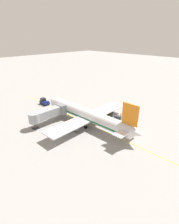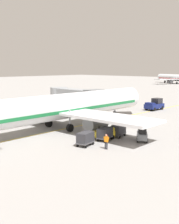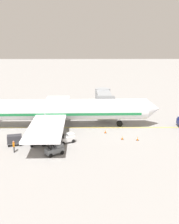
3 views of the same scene
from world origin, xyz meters
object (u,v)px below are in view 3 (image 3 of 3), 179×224
(safety_cone_nose_right, at_px, (105,131))
(jet_bridge, at_px, (104,99))
(baggage_cart_front, at_px, (55,139))
(baggage_cart_second_in_train, at_px, (37,139))
(parked_airliner, at_px, (56,110))
(baggage_tug_lead, at_px, (67,138))
(baggage_tug_trailing, at_px, (55,149))
(ground_crew_wing_walker, at_px, (14,146))
(safety_cone_wing_tip, at_px, (138,139))
(baggage_tug_spare, at_px, (43,139))
(baggage_cart_third_in_train, at_px, (15,139))
(safety_cone_nose_left, at_px, (122,138))

(safety_cone_nose_right, bearing_deg, jet_bridge, 178.09)
(baggage_cart_front, distance_m, baggage_cart_second_in_train, 2.68)
(parked_airliner, height_order, baggage_tug_lead, parked_airliner)
(safety_cone_nose_right, bearing_deg, baggage_tug_lead, -54.06)
(baggage_tug_lead, bearing_deg, baggage_tug_trailing, -16.49)
(ground_crew_wing_walker, relative_size, safety_cone_wing_tip, 2.86)
(baggage_tug_spare, relative_size, baggage_cart_second_in_train, 0.93)
(baggage_tug_spare, height_order, baggage_cart_second_in_train, baggage_tug_spare)
(baggage_cart_front, bearing_deg, parked_airliner, -175.28)
(safety_cone_nose_right, relative_size, safety_cone_wing_tip, 1.00)
(baggage_cart_front, relative_size, safety_cone_wing_tip, 5.05)
(baggage_tug_spare, xyz_separation_m, ground_crew_wing_walker, (3.18, -3.49, 0.24))
(baggage_tug_spare, bearing_deg, baggage_cart_second_in_train, -49.59)
(parked_airliner, height_order, ground_crew_wing_walker, parked_airliner)
(jet_bridge, height_order, ground_crew_wing_walker, jet_bridge)
(baggage_tug_spare, bearing_deg, baggage_tug_trailing, 30.47)
(ground_crew_wing_walker, bearing_deg, baggage_cart_third_in_train, -167.69)
(parked_airliner, xyz_separation_m, jet_bridge, (-8.10, 9.03, 0.27))
(baggage_tug_spare, height_order, baggage_cart_front, baggage_tug_spare)
(baggage_cart_third_in_train, relative_size, safety_cone_nose_right, 5.05)
(jet_bridge, bearing_deg, baggage_tug_spare, -31.85)
(baggage_tug_lead, height_order, safety_cone_nose_right, baggage_tug_lead)
(baggage_tug_spare, bearing_deg, parked_airliner, 171.86)
(baggage_tug_spare, distance_m, ground_crew_wing_walker, 4.73)
(baggage_tug_lead, bearing_deg, safety_cone_nose_right, 125.94)
(baggage_tug_lead, relative_size, baggage_cart_front, 0.93)
(baggage_tug_trailing, distance_m, baggage_cart_third_in_train, 7.27)
(baggage_cart_front, relative_size, safety_cone_nose_left, 5.05)
(baggage_tug_spare, bearing_deg, ground_crew_wing_walker, -47.63)
(baggage_tug_lead, distance_m, safety_cone_nose_right, 7.65)
(baggage_tug_trailing, bearing_deg, safety_cone_wing_tip, 113.47)
(baggage_cart_third_in_train, distance_m, ground_crew_wing_walker, 2.70)
(baggage_tug_spare, distance_m, safety_cone_nose_left, 12.44)
(baggage_tug_trailing, distance_m, safety_cone_nose_left, 11.52)
(safety_cone_nose_right, height_order, safety_cone_wing_tip, same)
(baggage_cart_third_in_train, height_order, ground_crew_wing_walker, ground_crew_wing_walker)
(baggage_cart_front, height_order, safety_cone_wing_tip, baggage_cart_front)
(parked_airliner, xyz_separation_m, baggage_tug_trailing, (12.34, 1.15, -2.47))
(baggage_cart_second_in_train, bearing_deg, parked_airliner, 167.84)
(safety_cone_wing_tip, bearing_deg, jet_bridge, -163.68)
(baggage_cart_front, bearing_deg, safety_cone_wing_tip, 98.91)
(baggage_tug_spare, distance_m, safety_cone_nose_right, 11.01)
(ground_crew_wing_walker, bearing_deg, baggage_tug_lead, 116.92)
(parked_airliner, xyz_separation_m, baggage_tug_spare, (8.36, -1.20, -2.47))
(baggage_tug_lead, bearing_deg, jet_bridge, 157.69)
(baggage_cart_third_in_train, xyz_separation_m, safety_cone_nose_left, (-2.34, 16.37, -0.66))
(parked_airliner, bearing_deg, baggage_cart_second_in_train, -12.16)
(jet_bridge, xyz_separation_m, baggage_tug_trailing, (20.44, -7.88, -2.74))
(baggage_tug_lead, bearing_deg, safety_cone_nose_left, 98.81)
(baggage_tug_trailing, distance_m, baggage_tug_spare, 4.62)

